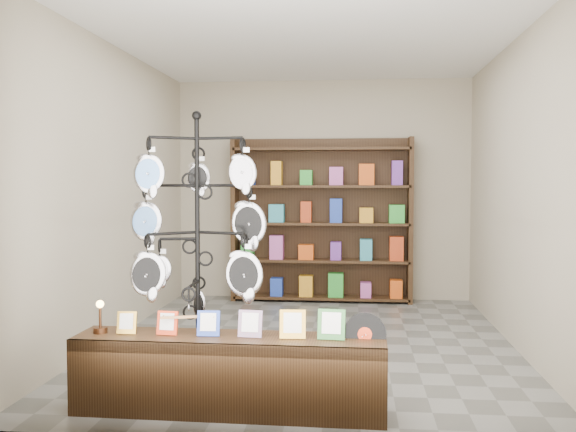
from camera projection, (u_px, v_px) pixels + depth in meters
name	position (u px, v px, depth m)	size (l,w,h in m)	color
ground	(309.00, 342.00, 6.43)	(5.00, 5.00, 0.00)	slate
room_envelope	(309.00, 157.00, 6.33)	(5.00, 5.00, 5.00)	#ABA38A
display_tree	(197.00, 233.00, 4.75)	(1.10, 1.05, 2.13)	black
front_shelf	(230.00, 374.00, 4.47)	(2.17, 0.47, 0.77)	black
back_shelving	(321.00, 225.00, 8.65)	(2.42, 0.36, 2.20)	black
wall_clocks	(143.00, 191.00, 7.35)	(0.03, 0.24, 0.84)	black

